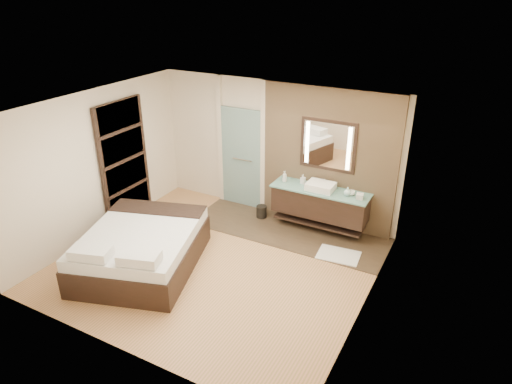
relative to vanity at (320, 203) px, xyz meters
The scene contains 15 objects.
floor 2.29m from the vanity, 119.83° to the right, with size 5.00×5.00×0.00m, color olive.
tile_strip 0.83m from the vanity, 147.54° to the right, with size 3.80×1.30×0.01m, color #372A1E.
stone_wall 0.82m from the vanity, 90.00° to the left, with size 2.60×0.08×2.70m, color tan.
vanity is the anchor object (origin of this frame).
mirror_unit 1.10m from the vanity, 90.00° to the left, with size 1.06×0.04×0.96m.
frosted_door 1.95m from the vanity, behind, with size 1.10×0.12×2.70m.
shoji_partition 3.82m from the vanity, 159.50° to the right, with size 0.06×1.20×2.40m.
bed 3.34m from the vanity, 130.43° to the right, with size 2.30×2.59×0.83m.
bath_mat 1.11m from the vanity, 47.24° to the right, with size 0.72×0.50×0.02m, color white.
waste_bin 1.28m from the vanity, behind, with size 0.21×0.21×0.26m, color black.
tissue_box 0.83m from the vanity, ahead, with size 0.12×0.12×0.10m, color silver.
soap_bottle_a 0.84m from the vanity, behind, with size 0.08×0.08×0.22m, color silver.
soap_bottle_b 0.55m from the vanity, 167.74° to the left, with size 0.08×0.08×0.18m, color #B2B2B2.
soap_bottle_c 0.63m from the vanity, ahead, with size 0.13×0.13×0.16m, color silver.
cup 0.67m from the vanity, ahead, with size 0.11×0.11×0.09m, color white.
Camera 1 is at (3.65, -5.42, 4.40)m, focal length 32.00 mm.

